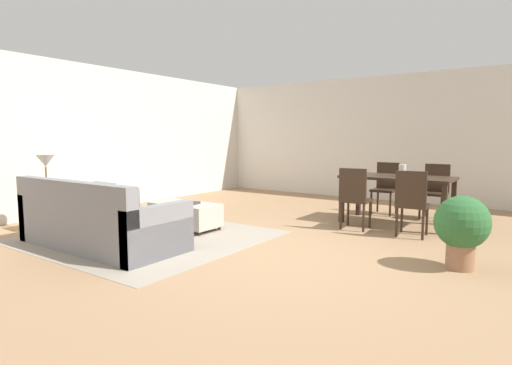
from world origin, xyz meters
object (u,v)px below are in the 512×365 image
object	(u,v)px
table_lamp	(45,162)
dining_chair_far_left	(386,185)
dining_table	(397,182)
dining_chair_near_right	(412,200)
dining_chair_far_right	(435,188)
potted_plant	(462,226)
side_table	(47,199)
vase_centerpiece	(402,170)
dining_chair_near_left	(354,195)
ottoman_table	(185,214)
book_on_ottoman	(189,203)
couch	(98,224)

from	to	relation	value
table_lamp	dining_chair_far_left	bearing A→B (deg)	49.26
dining_table	dining_chair_far_left	size ratio (longest dim) A/B	1.80
dining_chair_near_right	dining_chair_far_right	bearing A→B (deg)	91.15
dining_table	potted_plant	distance (m)	2.31
side_table	vase_centerpiece	distance (m)	5.39
dining_chair_near_left	potted_plant	size ratio (longest dim) A/B	1.20
dining_chair_far_left	side_table	bearing A→B (deg)	-130.74
ottoman_table	dining_chair_far_left	distance (m)	3.64
dining_chair_near_left	dining_chair_near_right	xyz separation A→B (m)	(0.82, -0.01, 0.00)
dining_chair_far_left	dining_chair_near_left	bearing A→B (deg)	-88.54
potted_plant	table_lamp	bearing A→B (deg)	-164.32
dining_chair_far_left	book_on_ottoman	bearing A→B (deg)	-122.92
side_table	dining_chair_far_right	distance (m)	6.16
dining_chair_near_right	vase_centerpiece	xyz separation A→B (m)	(-0.37, 0.83, 0.33)
book_on_ottoman	dining_chair_far_right	bearing A→B (deg)	47.47
vase_centerpiece	potted_plant	world-z (taller)	vase_centerpiece
dining_chair_far_right	potted_plant	bearing A→B (deg)	-73.31
dining_table	dining_chair_near_right	xyz separation A→B (m)	(0.44, -0.81, -0.14)
couch	side_table	distance (m)	1.44
table_lamp	vase_centerpiece	bearing A→B (deg)	39.81
ottoman_table	vase_centerpiece	size ratio (longest dim) A/B	5.63
ottoman_table	dining_chair_far_left	size ratio (longest dim) A/B	1.14
dining_chair_far_right	vase_centerpiece	size ratio (longest dim) A/B	4.92
couch	dining_table	distance (m)	4.45
dining_chair_far_right	side_table	bearing A→B (deg)	-136.49
dining_table	potted_plant	xyz separation A→B (m)	(1.23, -1.94, -0.21)
dining_chair_near_left	dining_chair_far_right	world-z (taller)	same
dining_chair_near_right	vase_centerpiece	distance (m)	0.97
couch	potted_plant	world-z (taller)	couch
dining_chair_near_left	dining_chair_near_right	world-z (taller)	same
book_on_ottoman	dining_table	bearing A→B (deg)	43.05
ottoman_table	dining_table	distance (m)	3.34
book_on_ottoman	potted_plant	world-z (taller)	potted_plant
dining_chair_near_left	dining_chair_far_right	xyz separation A→B (m)	(0.79, 1.62, 0.00)
couch	ottoman_table	distance (m)	1.37
couch	dining_chair_far_left	size ratio (longest dim) A/B	2.44
dining_chair_far_left	vase_centerpiece	bearing A→B (deg)	-57.60
dining_chair_far_left	book_on_ottoman	size ratio (longest dim) A/B	3.54
dining_chair_far_right	dining_table	bearing A→B (deg)	-116.52
dining_chair_far_right	book_on_ottoman	distance (m)	4.11
dining_table	dining_chair_far_left	xyz separation A→B (m)	(-0.42, 0.79, -0.14)
dining_table	vase_centerpiece	world-z (taller)	vase_centerpiece
table_lamp	dining_table	xyz separation A→B (m)	(4.06, 3.43, -0.34)
dining_chair_near_left	dining_chair_far_right	size ratio (longest dim) A/B	1.00
table_lamp	dining_chair_far_left	xyz separation A→B (m)	(3.64, 4.22, -0.49)
couch	table_lamp	size ratio (longest dim) A/B	4.27
side_table	table_lamp	world-z (taller)	table_lamp
dining_chair_near_left	vase_centerpiece	bearing A→B (deg)	61.06
ottoman_table	vase_centerpiece	world-z (taller)	vase_centerpiece
potted_plant	dining_chair_near_right	bearing A→B (deg)	125.09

